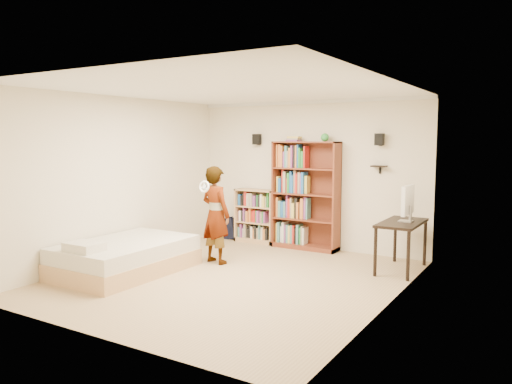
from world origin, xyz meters
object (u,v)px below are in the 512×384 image
computer_desk (401,246)px  daybed (126,253)px  tall_bookshelf (306,196)px  person (216,215)px  low_bookshelf (256,216)px

computer_desk → daybed: 4.19m
daybed → tall_bookshelf: bearing=60.9°
computer_desk → tall_bookshelf: bearing=162.0°
daybed → person: (0.81, 1.19, 0.49)m
low_bookshelf → computer_desk: size_ratio=0.93×
tall_bookshelf → person: tall_bookshelf is taller
daybed → low_bookshelf: bearing=79.6°
computer_desk → daybed: computer_desk is taller
computer_desk → person: (-2.71, -1.07, 0.41)m
computer_desk → daybed: bearing=-147.3°
tall_bookshelf → low_bookshelf: size_ratio=1.90×
tall_bookshelf → low_bookshelf: (-1.07, 0.03, -0.47)m
low_bookshelf → computer_desk: 3.06m
low_bookshelf → person: person is taller
tall_bookshelf → low_bookshelf: 1.17m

